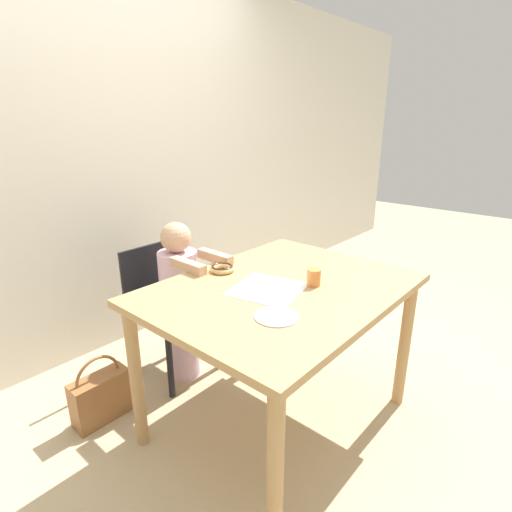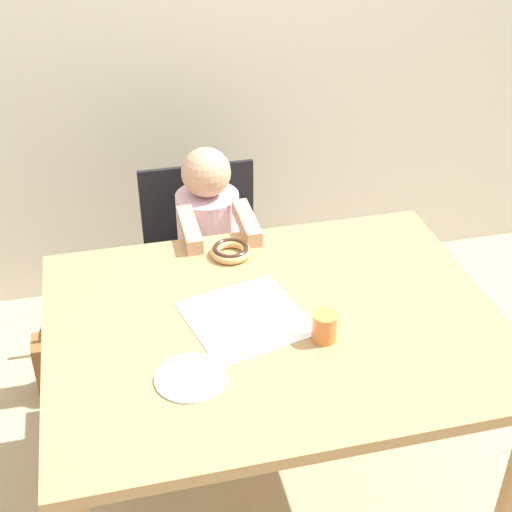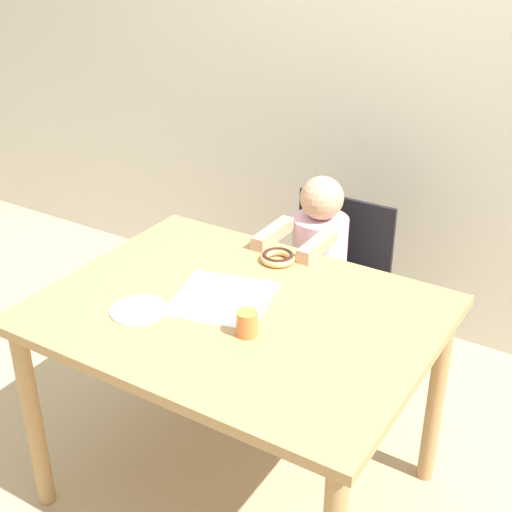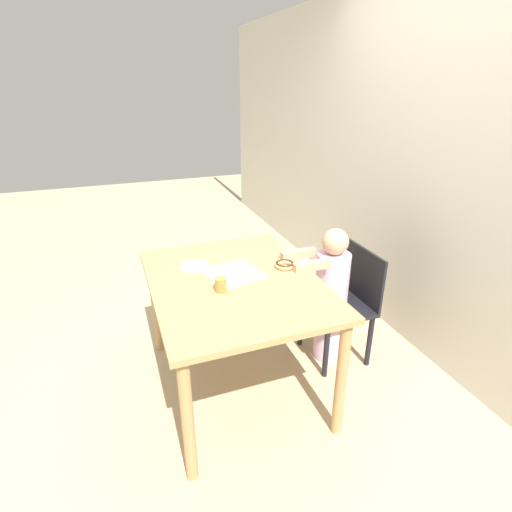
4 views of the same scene
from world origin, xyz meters
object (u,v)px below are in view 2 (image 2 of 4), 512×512
chair (206,267)px  cup (324,327)px  handbag (75,360)px  child_figure (210,267)px  donut (231,251)px

chair → cup: (0.17, -0.92, 0.38)m
handbag → cup: 1.27m
cup → child_figure: bearing=101.7°
child_figure → cup: bearing=-78.3°
child_figure → handbag: (-0.54, 0.02, -0.36)m
chair → cup: cup is taller
child_figure → handbag: bearing=177.9°
child_figure → donut: child_figure is taller
donut → handbag: (-0.55, 0.37, -0.65)m
donut → cup: size_ratio=1.58×
chair → donut: (0.01, -0.46, 0.36)m
chair → child_figure: (-0.00, -0.12, 0.07)m
chair → handbag: size_ratio=2.14×
handbag → cup: cup is taller
cup → donut: bearing=109.0°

